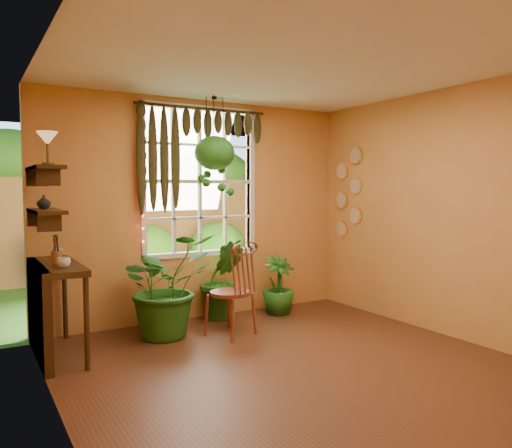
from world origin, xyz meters
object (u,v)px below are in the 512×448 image
(windsor_chair, at_px, (233,304))
(potted_plant_left, at_px, (166,285))
(counter_ledge, at_px, (45,301))
(potted_plant_mid, at_px, (222,279))
(hanging_basket, at_px, (215,157))

(windsor_chair, xyz_separation_m, potted_plant_left, (-0.64, 0.34, 0.22))
(counter_ledge, height_order, potted_plant_mid, potted_plant_mid)
(potted_plant_mid, xyz_separation_m, hanging_basket, (-0.13, -0.07, 1.49))
(potted_plant_left, relative_size, potted_plant_mid, 1.14)
(potted_plant_mid, height_order, hanging_basket, hanging_basket)
(counter_ledge, bearing_deg, hanging_basket, 10.35)
(counter_ledge, distance_m, windsor_chair, 1.90)
(counter_ledge, bearing_deg, potted_plant_mid, 11.67)
(potted_plant_mid, bearing_deg, windsor_chair, -107.43)
(windsor_chair, distance_m, potted_plant_left, 0.76)
(counter_ledge, height_order, hanging_basket, hanging_basket)
(counter_ledge, xyz_separation_m, windsor_chair, (1.88, -0.26, -0.21))
(counter_ledge, relative_size, hanging_basket, 1.00)
(potted_plant_mid, distance_m, hanging_basket, 1.50)
(counter_ledge, height_order, potted_plant_left, potted_plant_left)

